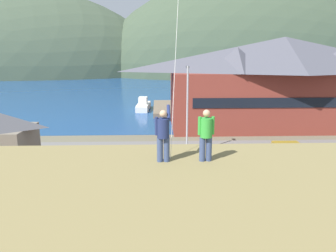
{
  "coord_description": "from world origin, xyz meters",
  "views": [
    {
      "loc": [
        -1.57,
        -17.43,
        9.24
      ],
      "look_at": [
        -0.67,
        9.0,
        3.1
      ],
      "focal_mm": 34.7,
      "sensor_mm": 36.0,
      "label": 1
    }
  ],
  "objects_px": {
    "person_kite_flyer": "(163,134)",
    "moored_boat_outer_mooring": "(185,108)",
    "parked_car_corner_spot": "(288,153)",
    "wharf_dock": "(164,108)",
    "person_companion": "(206,134)",
    "parked_car_lone_by_shed": "(141,185)",
    "harbor_lodge": "(282,81)",
    "moored_boat_wharfside": "(143,106)",
    "parking_light_pole": "(187,105)",
    "parked_car_mid_row_near": "(230,183)",
    "parked_car_mid_row_center": "(55,201)"
  },
  "relations": [
    {
      "from": "harbor_lodge",
      "to": "person_companion",
      "type": "height_order",
      "value": "harbor_lodge"
    },
    {
      "from": "person_kite_flyer",
      "to": "moored_boat_outer_mooring",
      "type": "bearing_deg",
      "value": 83.97
    },
    {
      "from": "person_kite_flyer",
      "to": "person_companion",
      "type": "relative_size",
      "value": 1.07
    },
    {
      "from": "parked_car_mid_row_center",
      "to": "parked_car_mid_row_near",
      "type": "distance_m",
      "value": 10.54
    },
    {
      "from": "parked_car_mid_row_center",
      "to": "moored_boat_outer_mooring",
      "type": "bearing_deg",
      "value": 72.6
    },
    {
      "from": "parked_car_corner_spot",
      "to": "person_kite_flyer",
      "type": "relative_size",
      "value": 2.28
    },
    {
      "from": "parked_car_mid_row_center",
      "to": "parked_car_mid_row_near",
      "type": "relative_size",
      "value": 0.97
    },
    {
      "from": "person_companion",
      "to": "parked_car_mid_row_near",
      "type": "bearing_deg",
      "value": 71.11
    },
    {
      "from": "moored_boat_wharfside",
      "to": "person_kite_flyer",
      "type": "distance_m",
      "value": 41.45
    },
    {
      "from": "wharf_dock",
      "to": "person_companion",
      "type": "xyz_separation_m",
      "value": [
        0.56,
        -40.56,
        6.23
      ]
    },
    {
      "from": "person_companion",
      "to": "parking_light_pole",
      "type": "bearing_deg",
      "value": 86.64
    },
    {
      "from": "parked_car_lone_by_shed",
      "to": "harbor_lodge",
      "type": "bearing_deg",
      "value": 50.8
    },
    {
      "from": "parked_car_corner_spot",
      "to": "parked_car_lone_by_shed",
      "type": "bearing_deg",
      "value": -152.81
    },
    {
      "from": "parked_car_lone_by_shed",
      "to": "person_kite_flyer",
      "type": "xyz_separation_m",
      "value": [
        1.24,
        -8.71,
        5.53
      ]
    },
    {
      "from": "moored_boat_wharfside",
      "to": "parked_car_corner_spot",
      "type": "xyz_separation_m",
      "value": [
        12.87,
        -26.22,
        0.34
      ]
    },
    {
      "from": "harbor_lodge",
      "to": "person_kite_flyer",
      "type": "xyz_separation_m",
      "value": [
        -14.94,
        -28.56,
        0.84
      ]
    },
    {
      "from": "wharf_dock",
      "to": "person_kite_flyer",
      "type": "relative_size",
      "value": 6.95
    },
    {
      "from": "parked_car_lone_by_shed",
      "to": "parked_car_mid_row_center",
      "type": "relative_size",
      "value": 1.03
    },
    {
      "from": "parked_car_mid_row_center",
      "to": "person_kite_flyer",
      "type": "relative_size",
      "value": 2.27
    },
    {
      "from": "person_companion",
      "to": "moored_boat_outer_mooring",
      "type": "bearing_deg",
      "value": 86.04
    },
    {
      "from": "parked_car_corner_spot",
      "to": "person_kite_flyer",
      "type": "distance_m",
      "value": 18.91
    },
    {
      "from": "moored_boat_outer_mooring",
      "to": "person_companion",
      "type": "distance_m",
      "value": 39.15
    },
    {
      "from": "parked_car_corner_spot",
      "to": "wharf_dock",
      "type": "bearing_deg",
      "value": 110.44
    },
    {
      "from": "harbor_lodge",
      "to": "person_companion",
      "type": "bearing_deg",
      "value": -115.37
    },
    {
      "from": "harbor_lodge",
      "to": "person_companion",
      "type": "xyz_separation_m",
      "value": [
        -13.53,
        -28.54,
        0.83
      ]
    },
    {
      "from": "parked_car_mid_row_center",
      "to": "person_companion",
      "type": "xyz_separation_m",
      "value": [
        7.35,
        -6.66,
        5.51
      ]
    },
    {
      "from": "parking_light_pole",
      "to": "harbor_lodge",
      "type": "bearing_deg",
      "value": 40.98
    },
    {
      "from": "wharf_dock",
      "to": "moored_boat_outer_mooring",
      "type": "bearing_deg",
      "value": -30.93
    },
    {
      "from": "moored_boat_outer_mooring",
      "to": "wharf_dock",
      "type": "bearing_deg",
      "value": 149.07
    },
    {
      "from": "parked_car_mid_row_near",
      "to": "person_companion",
      "type": "height_order",
      "value": "person_companion"
    },
    {
      "from": "moored_boat_outer_mooring",
      "to": "parking_light_pole",
      "type": "distance_m",
      "value": 21.35
    },
    {
      "from": "moored_boat_wharfside",
      "to": "person_kite_flyer",
      "type": "height_order",
      "value": "person_kite_flyer"
    },
    {
      "from": "wharf_dock",
      "to": "parking_light_pole",
      "type": "relative_size",
      "value": 1.64
    },
    {
      "from": "parking_light_pole",
      "to": "person_companion",
      "type": "height_order",
      "value": "parking_light_pole"
    },
    {
      "from": "wharf_dock",
      "to": "parked_car_mid_row_center",
      "type": "bearing_deg",
      "value": -101.32
    },
    {
      "from": "wharf_dock",
      "to": "parked_car_mid_row_near",
      "type": "height_order",
      "value": "parked_car_mid_row_near"
    },
    {
      "from": "wharf_dock",
      "to": "parking_light_pole",
      "type": "height_order",
      "value": "parking_light_pole"
    },
    {
      "from": "parked_car_mid_row_near",
      "to": "person_kite_flyer",
      "type": "height_order",
      "value": "person_kite_flyer"
    },
    {
      "from": "harbor_lodge",
      "to": "parked_car_mid_row_center",
      "type": "distance_m",
      "value": 30.61
    },
    {
      "from": "wharf_dock",
      "to": "person_companion",
      "type": "relative_size",
      "value": 7.42
    },
    {
      "from": "moored_boat_outer_mooring",
      "to": "parked_car_lone_by_shed",
      "type": "height_order",
      "value": "moored_boat_outer_mooring"
    },
    {
      "from": "wharf_dock",
      "to": "parked_car_lone_by_shed",
      "type": "height_order",
      "value": "parked_car_lone_by_shed"
    },
    {
      "from": "parked_car_corner_spot",
      "to": "person_companion",
      "type": "relative_size",
      "value": 2.43
    },
    {
      "from": "moored_boat_outer_mooring",
      "to": "parked_car_mid_row_center",
      "type": "xyz_separation_m",
      "value": [
        -10.02,
        -31.96,
        0.34
      ]
    },
    {
      "from": "wharf_dock",
      "to": "parking_light_pole",
      "type": "xyz_separation_m",
      "value": [
        1.6,
        -22.87,
        4.24
      ]
    },
    {
      "from": "wharf_dock",
      "to": "parked_car_corner_spot",
      "type": "xyz_separation_m",
      "value": [
        9.63,
        -25.84,
        0.71
      ]
    },
    {
      "from": "parked_car_mid_row_center",
      "to": "person_companion",
      "type": "height_order",
      "value": "person_companion"
    },
    {
      "from": "moored_boat_wharfside",
      "to": "parking_light_pole",
      "type": "distance_m",
      "value": 24.06
    },
    {
      "from": "parked_car_lone_by_shed",
      "to": "parking_light_pole",
      "type": "bearing_deg",
      "value": 67.67
    },
    {
      "from": "parked_car_corner_spot",
      "to": "person_kite_flyer",
      "type": "height_order",
      "value": "person_kite_flyer"
    }
  ]
}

